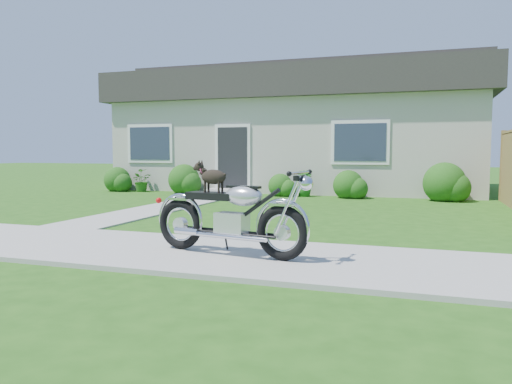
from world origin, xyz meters
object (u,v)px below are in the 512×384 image
Objects in this scene: potted_plant_right at (304,183)px; house at (301,129)px; potted_plant_left at (140,180)px; motorcycle_with_dog at (231,215)px.

house is at bearing 105.43° from potted_plant_right.
potted_plant_right reaches higher than potted_plant_left.
potted_plant_left is at bearing 137.08° from motorcycle_with_dog.
house is 12.36m from motorcycle_with_dog.
motorcycle_with_dog is (1.10, -8.63, 0.16)m from potted_plant_right.
house is 16.22× the size of potted_plant_right.
house is 6.05m from potted_plant_left.
potted_plant_left is 10.92m from motorcycle_with_dog.
house is at bearing 108.96° from motorcycle_with_dog.
motorcycle_with_dog is (6.69, -8.63, 0.18)m from potted_plant_left.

